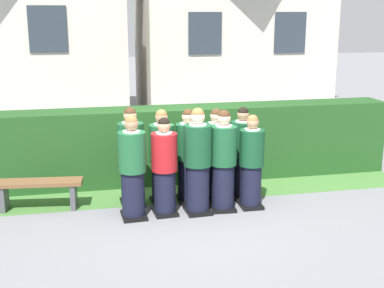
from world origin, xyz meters
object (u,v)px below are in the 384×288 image
student_front_row_4 (251,164)px  student_rear_row_0 (131,159)px  student_front_row_3 (223,163)px  student_rear_row_1 (162,159)px  wooden_bench (38,188)px  student_front_row_0 (133,170)px  student_rear_row_3 (216,156)px  student_front_row_2 (198,163)px  student_rear_row_2 (188,158)px  student_in_red_blazer (164,169)px  student_rear_row_4 (242,155)px

student_front_row_4 → student_rear_row_0: 1.95m
student_front_row_3 → student_rear_row_1: student_front_row_3 is taller
wooden_bench → student_front_row_0: bearing=-24.6°
student_rear_row_3 → student_rear_row_1: bearing=-178.9°
student_front_row_2 → student_rear_row_1: size_ratio=1.06×
student_front_row_0 → student_rear_row_1: size_ratio=1.02×
student_front_row_4 → student_rear_row_2: student_rear_row_2 is taller
student_front_row_2 → student_rear_row_1: 0.72m
student_in_red_blazer → student_front_row_0: bearing=-174.6°
student_in_red_blazer → student_rear_row_2: student_rear_row_2 is taller
student_in_red_blazer → student_rear_row_4: (1.42, 0.51, 0.01)m
student_in_red_blazer → student_rear_row_0: 0.71m
student_front_row_0 → student_rear_row_1: 0.76m
student_front_row_4 → student_rear_row_2: bearing=152.6°
student_rear_row_4 → student_in_red_blazer: bearing=-160.3°
student_in_red_blazer → student_rear_row_4: size_ratio=0.99×
student_rear_row_1 → wooden_bench: bearing=176.4°
student_front_row_3 → student_rear_row_0: (-1.41, 0.53, 0.00)m
student_rear_row_3 → wooden_bench: 2.94m
student_front_row_4 → student_rear_row_4: student_rear_row_4 is taller
student_rear_row_0 → student_rear_row_1: 0.50m
student_rear_row_2 → student_front_row_0: bearing=-150.7°
student_front_row_4 → student_in_red_blazer: bearing=-179.5°
student_front_row_0 → student_in_red_blazer: student_front_row_0 is taller
student_rear_row_1 → student_in_red_blazer: bearing=-94.6°
student_in_red_blazer → student_front_row_4: 1.42m
student_front_row_2 → student_rear_row_4: size_ratio=1.07×
student_front_row_4 → student_front_row_3: bearing=-179.1°
student_in_red_blazer → student_front_row_3: 0.95m
student_front_row_3 → student_front_row_0: bearing=-177.9°
student_rear_row_2 → wooden_bench: size_ratio=1.10×
student_in_red_blazer → student_rear_row_4: student_rear_row_4 is taller
student_rear_row_0 → student_rear_row_1: size_ratio=1.03×
student_rear_row_1 → student_rear_row_2: (0.44, 0.01, -0.00)m
student_rear_row_2 → student_rear_row_3: student_rear_row_2 is taller
student_rear_row_1 → student_front_row_2: bearing=-47.9°
student_rear_row_1 → wooden_bench: (-2.00, 0.12, -0.40)m
student_front_row_4 → student_rear_row_1: (-1.38, 0.48, 0.03)m
wooden_bench → student_in_red_blazer: bearing=-17.5°
student_front_row_4 → student_rear_row_1: 1.46m
student_front_row_0 → student_front_row_3: (1.45, 0.05, 0.01)m
student_rear_row_2 → student_front_row_2: bearing=-85.6°
student_front_row_3 → student_rear_row_4: student_front_row_3 is taller
student_front_row_0 → student_in_red_blazer: size_ratio=1.04×
student_front_row_4 → student_rear_row_4: bearing=89.9°
student_front_row_3 → student_front_row_4: bearing=0.9°
student_front_row_0 → student_rear_row_0: (0.04, 0.58, 0.01)m
student_rear_row_1 → student_rear_row_2: size_ratio=1.01×
student_in_red_blazer → student_front_row_2: 0.53m
student_front_row_0 → student_rear_row_2: 1.12m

